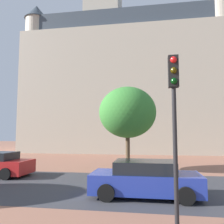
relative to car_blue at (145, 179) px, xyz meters
name	(u,v)px	position (x,y,z in m)	size (l,w,h in m)	color
ground_plane	(111,185)	(-1.69, 1.81, -0.68)	(120.00, 120.00, 0.00)	#93604C
street_asphalt_strip	(110,186)	(-1.69, 1.55, -0.68)	(120.00, 7.03, 0.00)	#38383D
landmark_building	(124,83)	(-3.41, 24.08, 9.33)	(27.70, 12.40, 32.48)	#B2A893
car_blue	(145,179)	(0.00, 0.00, 0.00)	(4.27, 2.08, 1.40)	#23389E
traffic_light_pole	(174,105)	(0.87, -2.95, 2.58)	(0.28, 0.34, 4.67)	black
tree_curb_far	(128,112)	(-1.24, 6.13, 3.24)	(3.86, 3.86, 5.66)	brown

